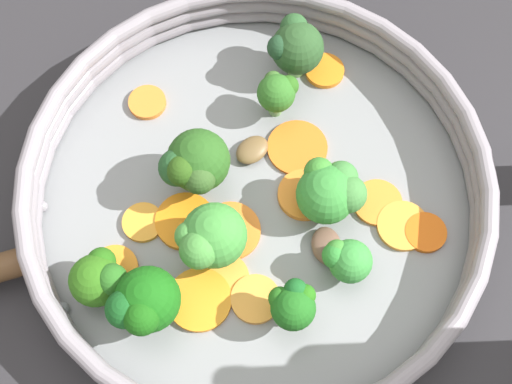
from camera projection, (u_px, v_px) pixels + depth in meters
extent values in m
plane|color=#262427|center=(256.00, 206.00, 0.55)|extent=(4.00, 4.00, 0.00)
cylinder|color=gray|center=(256.00, 203.00, 0.54)|extent=(0.33, 0.33, 0.01)
torus|color=gray|center=(256.00, 196.00, 0.53)|extent=(0.35, 0.35, 0.01)
torus|color=gray|center=(256.00, 189.00, 0.52)|extent=(0.35, 0.35, 0.01)
torus|color=gray|center=(256.00, 182.00, 0.51)|extent=(0.35, 0.35, 0.01)
sphere|color=gray|center=(42.00, 207.00, 0.53)|extent=(0.01, 0.01, 0.01)
sphere|color=gray|center=(63.00, 308.00, 0.50)|extent=(0.01, 0.01, 0.01)
cylinder|color=orange|center=(325.00, 71.00, 0.58)|extent=(0.04, 0.04, 0.00)
cylinder|color=orange|center=(304.00, 195.00, 0.54)|extent=(0.06, 0.06, 0.01)
cylinder|color=orange|center=(256.00, 299.00, 0.51)|extent=(0.05, 0.05, 0.01)
cylinder|color=orange|center=(235.00, 234.00, 0.52)|extent=(0.06, 0.06, 0.00)
cylinder|color=orange|center=(199.00, 300.00, 0.51)|extent=(0.06, 0.06, 0.00)
cylinder|color=orange|center=(403.00, 226.00, 0.53)|extent=(0.06, 0.06, 0.00)
cylinder|color=#F99936|center=(221.00, 280.00, 0.51)|extent=(0.05, 0.05, 0.00)
cylinder|color=orange|center=(296.00, 147.00, 0.55)|extent=(0.06, 0.06, 0.00)
cylinder|color=orange|center=(115.00, 268.00, 0.51)|extent=(0.05, 0.05, 0.01)
cylinder|color=orange|center=(147.00, 102.00, 0.57)|extent=(0.04, 0.04, 0.00)
cylinder|color=orange|center=(143.00, 222.00, 0.53)|extent=(0.03, 0.03, 0.00)
cylinder|color=orange|center=(185.00, 221.00, 0.53)|extent=(0.06, 0.06, 0.01)
cylinder|color=orange|center=(378.00, 203.00, 0.53)|extent=(0.05, 0.05, 0.00)
cylinder|color=#E05D12|center=(426.00, 233.00, 0.52)|extent=(0.04, 0.04, 0.00)
cylinder|color=#6E9B50|center=(348.00, 268.00, 0.51)|extent=(0.01, 0.01, 0.01)
sphere|color=#348536|center=(350.00, 261.00, 0.50)|extent=(0.03, 0.03, 0.03)
sphere|color=#387F2E|center=(337.00, 252.00, 0.49)|extent=(0.02, 0.02, 0.02)
sphere|color=#2D812F|center=(336.00, 256.00, 0.49)|extent=(0.02, 0.02, 0.02)
cylinder|color=#8BB76F|center=(152.00, 308.00, 0.49)|extent=(0.01, 0.01, 0.02)
sphere|color=#145611|center=(148.00, 299.00, 0.47)|extent=(0.05, 0.05, 0.05)
sphere|color=#15500F|center=(145.00, 320.00, 0.46)|extent=(0.02, 0.02, 0.02)
sphere|color=#144C1A|center=(125.00, 309.00, 0.46)|extent=(0.03, 0.03, 0.03)
cylinder|color=#78A058|center=(215.00, 245.00, 0.51)|extent=(0.01, 0.01, 0.02)
sphere|color=#398133|center=(214.00, 235.00, 0.50)|extent=(0.05, 0.05, 0.05)
sphere|color=#3E7F34|center=(198.00, 249.00, 0.48)|extent=(0.03, 0.03, 0.03)
sphere|color=#428638|center=(190.00, 236.00, 0.49)|extent=(0.02, 0.02, 0.02)
cylinder|color=#71A751|center=(324.00, 204.00, 0.53)|extent=(0.01, 0.01, 0.02)
sphere|color=#327E31|center=(326.00, 194.00, 0.51)|extent=(0.04, 0.04, 0.04)
sphere|color=#3B7636|center=(348.00, 194.00, 0.51)|extent=(0.03, 0.03, 0.03)
sphere|color=#357A2A|center=(319.00, 172.00, 0.51)|extent=(0.02, 0.02, 0.02)
sphere|color=#397936|center=(341.00, 178.00, 0.51)|extent=(0.03, 0.03, 0.03)
cylinder|color=#6C9655|center=(276.00, 105.00, 0.56)|extent=(0.01, 0.01, 0.02)
sphere|color=#2B6220|center=(276.00, 93.00, 0.54)|extent=(0.03, 0.03, 0.03)
sphere|color=#275918|center=(288.00, 86.00, 0.54)|extent=(0.02, 0.02, 0.02)
sphere|color=#355F25|center=(273.00, 80.00, 0.54)|extent=(0.01, 0.01, 0.01)
cylinder|color=#69874A|center=(101.00, 287.00, 0.50)|extent=(0.01, 0.01, 0.01)
sphere|color=#2A6015|center=(96.00, 280.00, 0.49)|extent=(0.04, 0.04, 0.04)
sphere|color=#245D1B|center=(112.00, 279.00, 0.48)|extent=(0.02, 0.02, 0.02)
sphere|color=#215812|center=(101.00, 262.00, 0.49)|extent=(0.02, 0.02, 0.02)
cylinder|color=#5B8C49|center=(201.00, 174.00, 0.53)|extent=(0.02, 0.02, 0.02)
sphere|color=#25511A|center=(198.00, 161.00, 0.51)|extent=(0.05, 0.05, 0.05)
sphere|color=#2D4E1F|center=(199.00, 178.00, 0.50)|extent=(0.02, 0.02, 0.02)
sphere|color=#204922|center=(177.00, 168.00, 0.51)|extent=(0.03, 0.03, 0.03)
sphere|color=#264813|center=(182.00, 170.00, 0.50)|extent=(0.02, 0.02, 0.02)
cylinder|color=#75A657|center=(296.00, 63.00, 0.57)|extent=(0.01, 0.01, 0.02)
sphere|color=#254721|center=(298.00, 48.00, 0.55)|extent=(0.04, 0.04, 0.04)
sphere|color=#1D3D22|center=(280.00, 48.00, 0.55)|extent=(0.02, 0.02, 0.02)
sphere|color=#244B24|center=(294.00, 28.00, 0.55)|extent=(0.02, 0.02, 0.02)
cylinder|color=#7EA551|center=(292.00, 315.00, 0.49)|extent=(0.01, 0.01, 0.02)
sphere|color=#1B5B19|center=(293.00, 308.00, 0.47)|extent=(0.03, 0.03, 0.03)
sphere|color=#15521D|center=(295.00, 290.00, 0.47)|extent=(0.02, 0.02, 0.02)
sphere|color=#205E17|center=(280.00, 298.00, 0.48)|extent=(0.02, 0.02, 0.02)
sphere|color=#216413|center=(305.00, 295.00, 0.47)|extent=(0.02, 0.02, 0.02)
ellipsoid|color=brown|center=(329.00, 241.00, 0.52)|extent=(0.04, 0.04, 0.01)
ellipsoid|color=brown|center=(252.00, 150.00, 0.55)|extent=(0.03, 0.03, 0.01)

